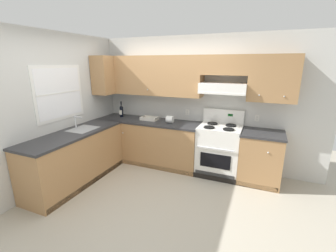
{
  "coord_description": "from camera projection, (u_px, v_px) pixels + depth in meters",
  "views": [
    {
      "loc": [
        1.66,
        -2.77,
        2.05
      ],
      "look_at": [
        0.19,
        0.7,
        1.0
      ],
      "focal_mm": 24.41,
      "sensor_mm": 36.0,
      "label": 1
    }
  ],
  "objects": [
    {
      "name": "paper_towel_roll",
      "position": [
        170.0,
        119.0,
        4.45
      ],
      "size": [
        0.13,
        0.14,
        0.14
      ],
      "color": "white",
      "rests_on": "counter_back_run"
    },
    {
      "name": "wall_back",
      "position": [
        194.0,
        93.0,
        4.44
      ],
      "size": [
        4.68,
        0.57,
        2.55
      ],
      "color": "silver",
      "rests_on": "ground_plane"
    },
    {
      "name": "stove",
      "position": [
        219.0,
        150.0,
        4.24
      ],
      "size": [
        0.76,
        0.62,
        1.2
      ],
      "color": "white",
      "rests_on": "ground_plane"
    },
    {
      "name": "ground_plane",
      "position": [
        140.0,
        196.0,
        3.63
      ],
      "size": [
        7.04,
        7.04,
        0.0
      ],
      "primitive_type": "plane",
      "color": "#B2AA99"
    },
    {
      "name": "counter_left_run",
      "position": [
        76.0,
        157.0,
        3.97
      ],
      "size": [
        0.63,
        1.91,
        1.13
      ],
      "color": "#A87A4C",
      "rests_on": "ground_plane"
    },
    {
      "name": "wine_bottle",
      "position": [
        121.0,
        111.0,
        4.93
      ],
      "size": [
        0.08,
        0.08,
        0.34
      ],
      "color": "black",
      "rests_on": "counter_back_run"
    },
    {
      "name": "bowl",
      "position": [
        149.0,
        119.0,
        4.69
      ],
      "size": [
        0.34,
        0.21,
        0.06
      ],
      "color": "beige",
      "rests_on": "counter_back_run"
    },
    {
      "name": "counter_back_run",
      "position": [
        172.0,
        145.0,
        4.59
      ],
      "size": [
        3.6,
        0.65,
        0.91
      ],
      "color": "#A87A4C",
      "rests_on": "ground_plane"
    },
    {
      "name": "wall_left",
      "position": [
        65.0,
        104.0,
        4.06
      ],
      "size": [
        0.47,
        4.0,
        2.55
      ],
      "color": "silver",
      "rests_on": "ground_plane"
    }
  ]
}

